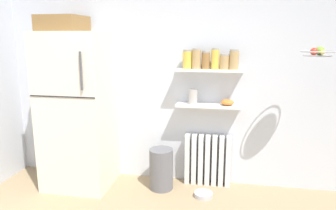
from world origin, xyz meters
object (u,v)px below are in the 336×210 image
radiator (208,160)px  shelf_bowl (227,102)px  pet_food_bowl (203,195)px  refrigerator (77,108)px  storage_jar_2 (206,60)px  trash_bin (161,169)px  hanging_fruit_basket (318,52)px  storage_jar_4 (224,62)px  storage_jar_0 (187,59)px  storage_jar_5 (234,60)px  storage_jar_3 (215,59)px  vase (193,97)px  storage_jar_1 (196,59)px

radiator → shelf_bowl: shelf_bowl is taller
radiator → pet_food_bowl: bearing=-93.3°
refrigerator → shelf_bowl: (1.74, 0.23, 0.09)m
storage_jar_2 → trash_bin: size_ratio=0.41×
refrigerator → hanging_fruit_basket: size_ratio=6.36×
storage_jar_4 → hanging_fruit_basket: (0.88, -0.34, 0.13)m
storage_jar_0 → storage_jar_5: 0.52m
radiator → storage_jar_4: storage_jar_4 is taller
storage_jar_2 → shelf_bowl: (0.26, 0.00, -0.48)m
radiator → storage_jar_3: bearing=-29.8°
storage_jar_0 → storage_jar_2: storage_jar_0 is taller
trash_bin → pet_food_bowl: (0.51, -0.12, -0.22)m
storage_jar_2 → storage_jar_3: 0.11m
storage_jar_0 → storage_jar_3: storage_jar_3 is taller
vase → trash_bin: bearing=-151.8°
storage_jar_3 → storage_jar_4: storage_jar_3 is taller
shelf_bowl → refrigerator: bearing=-172.5°
storage_jar_2 → storage_jar_4: bearing=0.0°
storage_jar_5 → storage_jar_2: bearing=180.0°
refrigerator → storage_jar_3: size_ratio=8.53×
storage_jar_0 → shelf_bowl: 0.67m
storage_jar_5 → shelf_bowl: 0.49m
storage_jar_0 → storage_jar_1: 0.10m
storage_jar_4 → trash_bin: storage_jar_4 is taller
storage_jar_0 → storage_jar_4: bearing=0.0°
vase → hanging_fruit_basket: bearing=-15.3°
radiator → storage_jar_3: storage_jar_3 is taller
radiator → storage_jar_0: size_ratio=2.90×
storage_jar_0 → shelf_bowl: size_ratio=1.44×
pet_food_bowl → hanging_fruit_basket: hanging_fruit_basket is taller
hanging_fruit_basket → storage_jar_4: bearing=159.1°
hanging_fruit_basket → refrigerator: bearing=177.6°
storage_jar_5 → shelf_bowl: bearing=180.0°
storage_jar_2 → vase: storage_jar_2 is taller
refrigerator → hanging_fruit_basket: 2.66m
storage_jar_2 → shelf_bowl: 0.54m
storage_jar_0 → storage_jar_5: (0.52, 0.00, 0.00)m
trash_bin → storage_jar_0: bearing=34.1°
radiator → storage_jar_0: (-0.26, -0.03, 1.22)m
radiator → shelf_bowl: (0.21, -0.03, 0.73)m
refrigerator → radiator: 1.68m
storage_jar_0 → trash_bin: bearing=-145.9°
storage_jar_0 → vase: (0.07, 0.00, -0.43)m
refrigerator → storage_jar_5: refrigerator is taller
vase → shelf_bowl: (0.40, 0.00, -0.05)m
storage_jar_4 → refrigerator: bearing=-172.3°
storage_jar_3 → pet_food_bowl: storage_jar_3 is taller
radiator → refrigerator: bearing=-170.4°
storage_jar_0 → trash_bin: 1.32m
storage_jar_4 → shelf_bowl: bearing=0.0°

